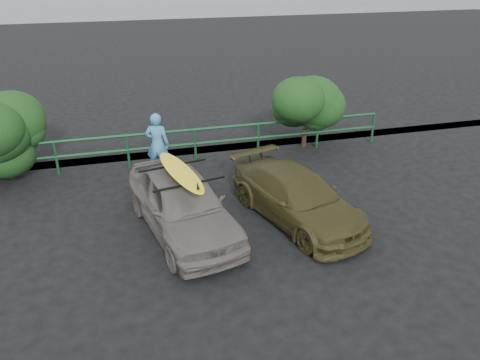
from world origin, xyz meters
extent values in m
plane|color=black|center=(0.00, 0.00, 0.00)|extent=(80.00, 80.00, 0.00)
plane|color=#556068|center=(0.00, 60.00, 0.00)|extent=(200.00, 200.00, 0.00)
imported|color=#68615D|center=(0.03, 1.05, 0.70)|extent=(2.48, 4.38, 1.41)
imported|color=#3C391A|center=(2.72, 0.91, 0.58)|extent=(2.69, 4.31, 1.16)
imported|color=#4292C7|center=(-0.18, 4.31, 0.91)|extent=(0.77, 0.63, 1.82)
ellipsoid|color=yellow|center=(0.03, 1.05, 1.49)|extent=(0.99, 2.47, 0.07)
camera|label=1|loc=(-1.07, -8.15, 5.74)|focal=35.00mm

